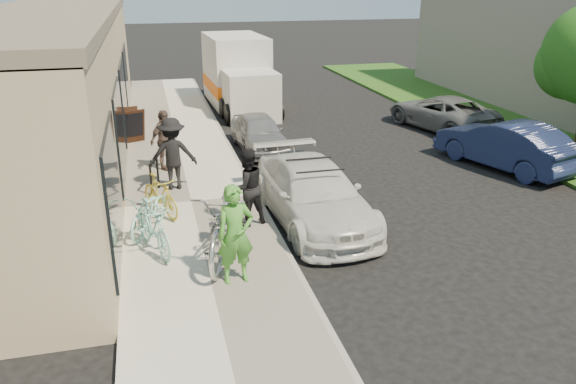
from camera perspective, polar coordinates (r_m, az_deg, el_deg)
ground at (r=10.92m, az=2.22°, el=-6.41°), size 120.00×120.00×0.00m
sidewalk at (r=13.27m, az=-9.77°, el=-1.21°), size 3.00×34.00×0.15m
curb at (r=13.45m, az=-3.19°, el=-0.65°), size 0.12×34.00×0.13m
storefront at (r=17.69m, az=-22.30°, el=10.04°), size 3.60×20.00×4.22m
bike_rack at (r=13.84m, az=-13.44°, el=1.87°), size 0.23×0.53×0.78m
sandwich_board at (r=18.35m, az=-15.51°, el=6.58°), size 0.83×0.84×1.05m
sedan_white at (r=12.12m, az=2.57°, el=-0.17°), size 2.08×4.57×1.34m
sedan_silver at (r=17.34m, az=-2.95°, el=6.06°), size 1.50×3.34×1.12m
moving_truck at (r=23.25m, az=-5.06°, el=11.61°), size 2.35×5.83×2.83m
far_car_blue at (r=16.78m, az=21.17°, el=4.52°), size 2.58×4.28×1.33m
far_car_gray at (r=20.58m, az=15.36°, el=7.82°), size 2.91×4.58×1.18m
tandem_bike at (r=10.36m, az=-6.21°, el=-2.90°), size 1.74×2.80×1.39m
woman_rider at (r=9.40m, az=-5.35°, el=-4.33°), size 0.67×0.48×1.73m
man_standing at (r=11.59m, az=-4.23°, el=0.51°), size 0.95×0.84×1.65m
cruiser_bike_a at (r=10.80m, az=-13.54°, el=-3.53°), size 0.98×1.71×0.99m
cruiser_bike_b at (r=11.72m, az=-13.93°, el=-1.92°), size 1.21×1.74×0.87m
cruiser_bike_c at (r=12.48m, az=-12.85°, el=-0.33°), size 1.03×1.51×0.89m
bystander_a at (r=13.87m, az=-11.63°, el=3.84°), size 1.16×0.69×1.76m
bystander_b at (r=15.37m, az=-12.47°, el=5.19°), size 0.95×0.95×1.62m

